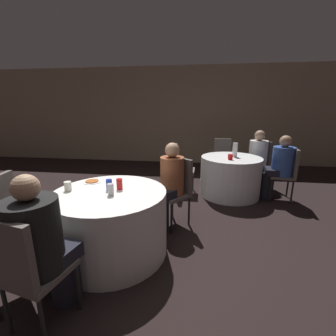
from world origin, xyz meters
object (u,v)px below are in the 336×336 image
chair_near_west (13,209)px  person_black_shirt (43,246)px  chair_far_west (179,164)px  chair_far_east (288,170)px  chair_near_northeast (177,185)px  chair_far_northeast (260,159)px  soda_can_red (119,184)px  person_floral_shirt (168,186)px  person_white_shirt (256,158)px  chair_near_south (25,266)px  table_far (230,176)px  chair_far_north (223,156)px  table_near (112,222)px  pizza_plate_near (92,181)px  soda_can_silver (111,189)px  soda_can_blue (109,185)px  person_blue_shirt (278,167)px  bottle_far (235,150)px

chair_near_west → person_black_shirt: person_black_shirt is taller
chair_far_west → chair_far_east: (1.93, -0.16, 0.00)m
chair_near_northeast → chair_far_northeast: size_ratio=1.00×
chair_near_west → soda_can_red: size_ratio=7.78×
person_black_shirt → person_floral_shirt: 1.69m
soda_can_red → chair_near_west: bearing=-165.4°
person_black_shirt → person_white_shirt: size_ratio=1.01×
chair_near_south → soda_can_red: bearing=86.6°
soda_can_red → chair_far_northeast: bearing=50.3°
table_far → chair_far_north: 0.99m
chair_near_south → person_floral_shirt: size_ratio=0.80×
person_white_shirt → table_far: bearing=90.0°
chair_near_northeast → person_floral_shirt: bearing=90.0°
table_near → chair_far_north: bearing=63.3°
pizza_plate_near → chair_far_north: bearing=55.6°
person_floral_shirt → chair_far_north: bearing=-72.3°
person_floral_shirt → soda_can_silver: bearing=96.1°
chair_far_northeast → person_floral_shirt: person_floral_shirt is taller
chair_near_west → chair_near_northeast: (1.68, 1.00, 0.00)m
pizza_plate_near → soda_can_silver: size_ratio=1.85×
chair_far_west → person_floral_shirt: size_ratio=0.80×
chair_near_south → soda_can_blue: chair_near_south is taller
chair_near_south → person_white_shirt: (2.35, 3.60, 0.05)m
chair_near_west → person_black_shirt: size_ratio=0.79×
person_floral_shirt → person_white_shirt: (1.59, 1.92, 0.02)m
chair_far_northeast → person_floral_shirt: (-1.70, -2.03, 0.03)m
table_far → pizza_plate_near: bearing=-137.8°
chair_near_south → chair_far_east: same height
person_blue_shirt → soda_can_blue: (-2.39, -1.85, 0.19)m
chair_far_north → person_black_shirt: size_ratio=0.79×
chair_far_east → person_floral_shirt: 2.31m
person_black_shirt → pizza_plate_near: person_black_shirt is taller
chair_far_west → person_black_shirt: bearing=-13.6°
person_white_shirt → chair_far_north: bearing=13.4°
person_blue_shirt → bottle_far: (-0.74, 0.17, 0.26)m
chair_near_northeast → bottle_far: bottle_far is taller
chair_near_northeast → chair_far_east: same height
chair_near_northeast → soda_can_blue: chair_near_northeast is taller
pizza_plate_near → soda_can_red: 0.48m
chair_near_northeast → soda_can_red: (-0.58, -0.71, 0.23)m
chair_near_west → chair_far_west: (1.60, 2.24, 0.00)m
person_floral_shirt → person_black_shirt: bearing=104.2°
chair_near_south → person_white_shirt: size_ratio=0.80×
chair_far_west → pizza_plate_near: chair_far_west is taller
chair_far_north → chair_far_east: same height
chair_far_west → soda_can_blue: bearing=-15.9°
soda_can_red → chair_near_northeast: bearing=50.8°
chair_near_south → person_floral_shirt: (0.76, 1.68, 0.03)m
chair_near_south → chair_far_west: same height
chair_far_north → person_white_shirt: person_white_shirt is taller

